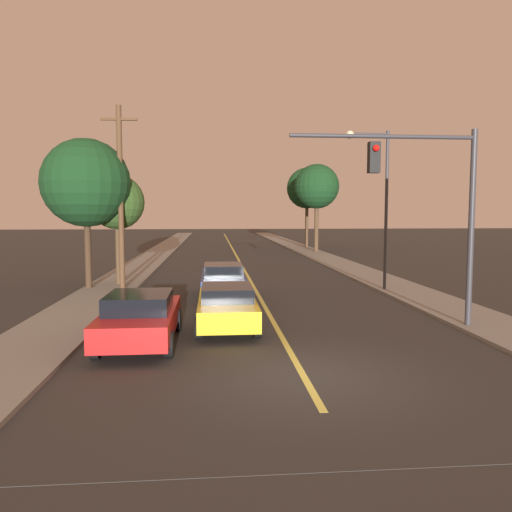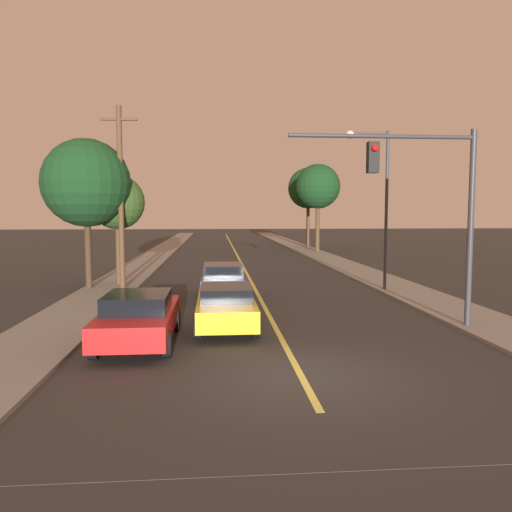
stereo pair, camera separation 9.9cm
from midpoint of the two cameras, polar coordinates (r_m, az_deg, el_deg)
The scene contains 14 objects.
ground_plane at distance 11.16m, azimuth 5.44°, elevation -13.56°, with size 200.00×200.00×0.00m, color #2D2B28.
road_surface at distance 46.59m, azimuth -2.38°, elevation 0.59°, with size 10.86×80.00×0.01m.
sidewalk_left at distance 46.79m, azimuth -10.58°, elevation 0.60°, with size 2.50×80.00×0.12m.
sidewalk_right at distance 47.33m, azimuth 5.73°, elevation 0.71°, with size 2.50×80.00×0.12m.
car_near_lane_front at distance 15.51m, azimuth -3.28°, elevation -5.63°, with size 1.87×4.53×1.32m.
car_near_lane_second at distance 20.58m, azimuth -3.65°, elevation -2.82°, with size 1.88×4.69×1.46m.
car_outer_lane_front at distance 13.91m, azimuth -13.05°, elevation -6.81°, with size 1.99×4.49×1.41m.
traffic_signal_mast at distance 15.77m, azimuth 19.20°, elevation 7.03°, with size 5.64×0.42×5.90m.
streetlamp_right at distance 22.92m, azimuth 13.75°, elevation 7.58°, with size 1.96×0.36×7.03m.
utility_pole_left at distance 23.22m, azimuth -15.09°, elevation 6.80°, with size 1.60×0.24×8.15m.
tree_left_near at distance 24.76m, azimuth -15.46°, elevation 5.89°, with size 2.60×2.60×5.23m.
tree_left_far at distance 24.02m, azimuth -18.72°, elevation 7.89°, with size 3.98×3.98×6.76m.
tree_right_near at distance 44.99m, azimuth 7.15°, elevation 7.86°, with size 3.95×3.95×7.75m.
tree_right_far at distance 50.71m, azimuth 6.05°, elevation 7.70°, with size 4.08×4.08×7.94m.
Camera 2 is at (-1.84, -10.42, 3.54)m, focal length 35.00 mm.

